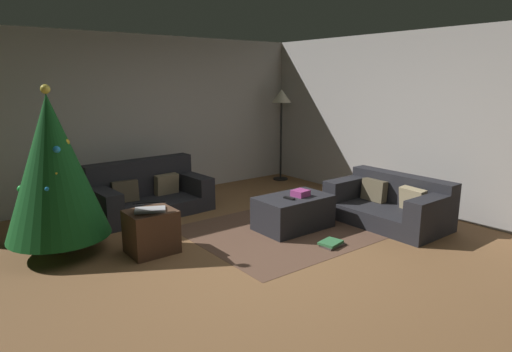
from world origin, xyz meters
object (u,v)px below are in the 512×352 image
(gift_box, at_px, (300,193))
(christmas_tree, at_px, (53,167))
(couch_right, at_px, (390,204))
(ottoman, at_px, (293,212))
(laptop, at_px, (150,207))
(couch_left, at_px, (147,194))
(side_table, at_px, (151,232))
(book_stack, at_px, (332,244))
(tv_remote, at_px, (289,198))
(corner_lamp, at_px, (281,103))

(gift_box, distance_m, christmas_tree, 2.94)
(couch_right, bearing_deg, ottoman, 61.69)
(couch_right, relative_size, gift_box, 7.92)
(christmas_tree, distance_m, laptop, 1.12)
(couch_left, bearing_deg, side_table, 64.73)
(gift_box, bearing_deg, couch_left, 124.66)
(ottoman, distance_m, christmas_tree, 2.91)
(couch_left, relative_size, christmas_tree, 0.91)
(couch_left, xyz_separation_m, book_stack, (1.15, -2.58, -0.25))
(couch_left, height_order, side_table, couch_left)
(book_stack, bearing_deg, gift_box, 78.27)
(tv_remote, height_order, book_stack, tv_remote)
(couch_left, distance_m, corner_lamp, 3.19)
(ottoman, distance_m, side_table, 1.85)
(couch_left, xyz_separation_m, christmas_tree, (-1.42, -0.86, 0.71))
(gift_box, distance_m, side_table, 1.95)
(ottoman, height_order, corner_lamp, corner_lamp)
(christmas_tree, distance_m, book_stack, 3.23)
(tv_remote, xyz_separation_m, laptop, (-1.71, 0.38, 0.10))
(christmas_tree, relative_size, laptop, 3.97)
(christmas_tree, bearing_deg, book_stack, -33.74)
(side_table, bearing_deg, tv_remote, -14.32)
(side_table, height_order, book_stack, side_table)
(couch_left, relative_size, side_table, 3.26)
(tv_remote, bearing_deg, laptop, 160.01)
(gift_box, relative_size, christmas_tree, 0.10)
(gift_box, bearing_deg, christmas_tree, 159.56)
(book_stack, xyz_separation_m, corner_lamp, (1.78, 2.99, 1.44))
(ottoman, height_order, gift_box, gift_box)
(gift_box, xyz_separation_m, christmas_tree, (-2.71, 1.01, 0.52))
(tv_remote, bearing_deg, couch_left, 112.41)
(couch_left, height_order, christmas_tree, christmas_tree)
(couch_left, distance_m, tv_remote, 2.19)
(ottoman, xyz_separation_m, laptop, (-1.84, 0.32, 0.33))
(couch_left, bearing_deg, gift_box, 121.63)
(couch_left, relative_size, couch_right, 1.10)
(couch_right, height_order, side_table, couch_right)
(laptop, bearing_deg, corner_lamp, 28.51)
(couch_right, height_order, corner_lamp, corner_lamp)
(ottoman, height_order, book_stack, ottoman)
(couch_right, xyz_separation_m, gift_box, (-1.12, 0.59, 0.22))
(gift_box, bearing_deg, tv_remote, -175.03)
(couch_right, distance_m, laptop, 3.20)
(christmas_tree, height_order, corner_lamp, christmas_tree)
(ottoman, bearing_deg, side_table, 168.52)
(laptop, bearing_deg, gift_box, -10.70)
(couch_right, distance_m, gift_box, 1.29)
(couch_left, height_order, ottoman, couch_left)
(laptop, relative_size, book_stack, 1.54)
(side_table, relative_size, corner_lamp, 0.30)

